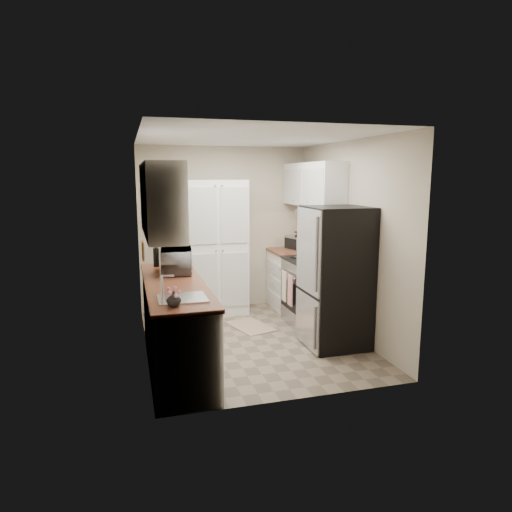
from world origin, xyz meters
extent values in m
plane|color=#7A6B56|center=(0.00, 0.00, 0.00)|extent=(3.20, 3.20, 0.00)
cube|color=#C2B79D|center=(0.00, 1.60, 1.25)|extent=(2.60, 0.04, 2.50)
cube|color=#C2B79D|center=(0.00, -1.60, 1.25)|extent=(2.60, 0.04, 2.50)
cube|color=#C2B79D|center=(-1.30, 0.00, 1.25)|extent=(0.04, 3.20, 2.50)
cube|color=#C2B79D|center=(1.30, 0.00, 1.25)|extent=(0.04, 3.20, 2.50)
cube|color=silver|center=(0.00, 0.00, 2.50)|extent=(2.60, 3.20, 0.04)
cube|color=white|center=(-1.13, -0.75, 1.83)|extent=(0.33, 1.60, 0.70)
cube|color=white|center=(1.13, 0.82, 1.89)|extent=(0.33, 1.55, 0.58)
cube|color=#99999E|center=(1.07, 0.39, 1.52)|extent=(0.45, 0.76, 0.13)
cube|color=#B7B7BC|center=(-0.99, -1.15, 0.93)|extent=(0.45, 0.40, 0.02)
cube|color=brown|center=(-1.29, 0.20, 1.18)|extent=(0.02, 0.22, 0.22)
cube|color=white|center=(-0.20, 1.32, 1.00)|extent=(0.90, 0.55, 2.00)
cube|color=white|center=(-0.99, -0.43, 0.44)|extent=(0.60, 2.30, 0.88)
cube|color=brown|center=(-0.99, -0.43, 0.90)|extent=(0.63, 2.33, 0.04)
cube|color=white|center=(0.99, 1.19, 0.44)|extent=(0.60, 0.80, 0.88)
cube|color=brown|center=(0.99, 1.19, 0.90)|extent=(0.63, 0.83, 0.04)
cube|color=#B7B7BC|center=(0.97, 0.39, 0.45)|extent=(0.64, 0.76, 0.90)
cube|color=black|center=(0.97, 0.39, 0.92)|extent=(0.66, 0.78, 0.03)
cube|color=black|center=(1.26, 0.39, 1.02)|extent=(0.06, 0.76, 0.22)
cube|color=pink|center=(0.60, 0.25, 0.55)|extent=(0.01, 0.16, 0.42)
cube|color=#F5EEC8|center=(0.60, 0.49, 0.55)|extent=(0.01, 0.16, 0.42)
cube|color=#B7B7BC|center=(0.94, -0.41, 0.85)|extent=(0.70, 0.72, 1.70)
imported|color=silver|center=(-0.91, 0.04, 1.06)|extent=(0.40, 0.56, 0.29)
cylinder|color=black|center=(-1.12, 0.50, 1.07)|extent=(0.08, 0.08, 0.30)
imported|color=white|center=(-1.09, -1.37, 0.99)|extent=(0.15, 0.15, 0.14)
cube|color=#2A7D2B|center=(-0.81, 0.61, 1.06)|extent=(0.07, 0.22, 0.28)
cube|color=#A9A9AE|center=(1.09, 1.16, 1.03)|extent=(0.40, 0.46, 0.23)
cube|color=tan|center=(0.13, 0.53, 0.01)|extent=(0.62, 0.80, 0.01)
camera|label=1|loc=(-1.46, -5.30, 2.05)|focal=32.00mm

